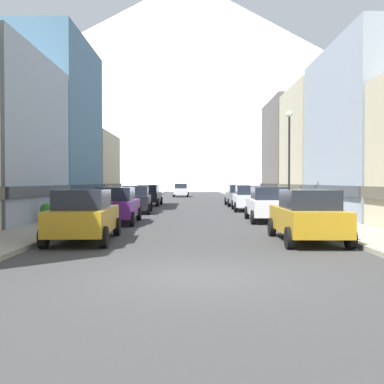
# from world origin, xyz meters

# --- Properties ---
(ground_plane) EXTENTS (400.00, 400.00, 0.00)m
(ground_plane) POSITION_xyz_m (0.00, 0.00, 0.00)
(ground_plane) COLOR #383838
(sidewalk_left) EXTENTS (2.50, 100.00, 0.15)m
(sidewalk_left) POSITION_xyz_m (-6.25, 35.00, 0.07)
(sidewalk_left) COLOR gray
(sidewalk_left) RESTS_ON ground
(sidewalk_right) EXTENTS (2.50, 100.00, 0.15)m
(sidewalk_right) POSITION_xyz_m (6.25, 35.00, 0.07)
(sidewalk_right) COLOR gray
(sidewalk_right) RESTS_ON ground
(storefront_left_2) EXTENTS (7.62, 10.13, 12.00)m
(storefront_left_2) POSITION_xyz_m (-11.16, 22.66, 5.81)
(storefront_left_2) COLOR slate
(storefront_left_2) RESTS_ON ground
(storefront_left_3) EXTENTS (8.48, 8.95, 6.48)m
(storefront_left_3) POSITION_xyz_m (-11.59, 32.41, 3.12)
(storefront_left_3) COLOR beige
(storefront_left_3) RESTS_ON ground
(storefront_right_1) EXTENTS (6.33, 10.57, 9.62)m
(storefront_right_1) POSITION_xyz_m (10.52, 15.78, 4.64)
(storefront_right_1) COLOR #99A5B2
(storefront_right_1) RESTS_ON ground
(storefront_right_2) EXTENTS (6.63, 8.23, 9.37)m
(storefront_right_2) POSITION_xyz_m (10.67, 25.70, 4.52)
(storefront_right_2) COLOR beige
(storefront_right_2) RESTS_ON ground
(storefront_right_3) EXTENTS (9.92, 9.60, 10.00)m
(storefront_right_3) POSITION_xyz_m (12.31, 35.02, 4.83)
(storefront_right_3) COLOR #66605B
(storefront_right_3) RESTS_ON ground
(car_left_0) EXTENTS (2.23, 4.47, 1.78)m
(car_left_0) POSITION_xyz_m (-3.80, 5.67, 0.90)
(car_left_0) COLOR #B28419
(car_left_0) RESTS_ON ground
(car_left_1) EXTENTS (2.14, 4.43, 1.78)m
(car_left_1) POSITION_xyz_m (-3.80, 12.41, 0.90)
(car_left_1) COLOR #591E72
(car_left_1) RESTS_ON ground
(car_left_2) EXTENTS (2.25, 4.49, 1.78)m
(car_left_2) POSITION_xyz_m (-3.80, 19.96, 0.90)
(car_left_2) COLOR black
(car_left_2) RESTS_ON ground
(car_left_3) EXTENTS (2.14, 4.44, 1.78)m
(car_left_3) POSITION_xyz_m (-3.80, 28.88, 0.90)
(car_left_3) COLOR black
(car_left_3) RESTS_ON ground
(car_right_0) EXTENTS (2.11, 4.42, 1.78)m
(car_right_0) POSITION_xyz_m (3.80, 5.51, 0.90)
(car_right_0) COLOR #B28419
(car_right_0) RESTS_ON ground
(car_right_1) EXTENTS (2.17, 4.45, 1.78)m
(car_right_1) POSITION_xyz_m (3.80, 13.46, 0.90)
(car_right_1) COLOR silver
(car_right_1) RESTS_ON ground
(car_right_2) EXTENTS (2.19, 4.46, 1.78)m
(car_right_2) POSITION_xyz_m (3.80, 22.03, 0.90)
(car_right_2) COLOR silver
(car_right_2) RESTS_ON ground
(car_right_3) EXTENTS (2.07, 4.40, 1.78)m
(car_right_3) POSITION_xyz_m (3.80, 28.43, 0.90)
(car_right_3) COLOR slate
(car_right_3) RESTS_ON ground
(car_driving_0) EXTENTS (2.06, 4.40, 1.78)m
(car_driving_0) POSITION_xyz_m (-1.60, 51.49, 0.90)
(car_driving_0) COLOR silver
(car_driving_0) RESTS_ON ground
(trash_bin_right) EXTENTS (0.59, 0.59, 0.98)m
(trash_bin_right) POSITION_xyz_m (6.35, 10.49, 0.64)
(trash_bin_right) COLOR #4C5156
(trash_bin_right) RESTS_ON sidewalk_right
(potted_plant_0) EXTENTS (0.52, 0.52, 0.87)m
(potted_plant_0) POSITION_xyz_m (-7.00, 11.58, 0.64)
(potted_plant_0) COLOR gray
(potted_plant_0) RESTS_ON sidewalk_left
(potted_plant_1) EXTENTS (0.71, 0.71, 1.02)m
(potted_plant_1) POSITION_xyz_m (7.00, 13.62, 0.73)
(potted_plant_1) COLOR brown
(potted_plant_1) RESTS_ON sidewalk_right
(pedestrian_1) EXTENTS (0.36, 0.36, 1.64)m
(pedestrian_1) POSITION_xyz_m (-6.25, 24.30, 0.90)
(pedestrian_1) COLOR #333338
(pedestrian_1) RESTS_ON sidewalk_left
(streetlamp_right) EXTENTS (0.36, 0.36, 5.86)m
(streetlamp_right) POSITION_xyz_m (5.35, 15.70, 3.99)
(streetlamp_right) COLOR black
(streetlamp_right) RESTS_ON sidewalk_right
(mountain_backdrop) EXTENTS (358.28, 358.28, 122.01)m
(mountain_backdrop) POSITION_xyz_m (-2.93, 260.00, 61.00)
(mountain_backdrop) COLOR silver
(mountain_backdrop) RESTS_ON ground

